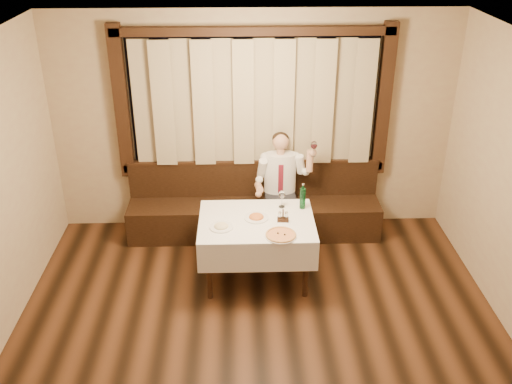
{
  "coord_description": "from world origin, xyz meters",
  "views": [
    {
      "loc": [
        -0.17,
        -3.73,
        3.87
      ],
      "look_at": [
        0.0,
        1.9,
        1.0
      ],
      "focal_mm": 40.0,
      "sensor_mm": 36.0,
      "label": 1
    }
  ],
  "objects_px": {
    "dining_table": "(257,228)",
    "cruet_caddy": "(283,217)",
    "green_bottle": "(303,198)",
    "seated_man": "(281,179)",
    "banquette": "(254,211)",
    "pasta_cream": "(221,225)",
    "pasta_red": "(256,215)",
    "pizza": "(281,235)"
  },
  "relations": [
    {
      "from": "dining_table",
      "to": "cruet_caddy",
      "type": "xyz_separation_m",
      "value": [
        0.29,
        -0.03,
        0.15
      ]
    },
    {
      "from": "seated_man",
      "to": "pasta_red",
      "type": "bearing_deg",
      "value": -110.38
    },
    {
      "from": "banquette",
      "to": "pasta_cream",
      "type": "bearing_deg",
      "value": -108.07
    },
    {
      "from": "cruet_caddy",
      "to": "seated_man",
      "type": "height_order",
      "value": "seated_man"
    },
    {
      "from": "pasta_red",
      "to": "green_bottle",
      "type": "distance_m",
      "value": 0.58
    },
    {
      "from": "banquette",
      "to": "seated_man",
      "type": "relative_size",
      "value": 2.32
    },
    {
      "from": "banquette",
      "to": "green_bottle",
      "type": "distance_m",
      "value": 1.09
    },
    {
      "from": "banquette",
      "to": "cruet_caddy",
      "type": "xyz_separation_m",
      "value": [
        0.29,
        -1.06,
        0.49
      ]
    },
    {
      "from": "pasta_cream",
      "to": "seated_man",
      "type": "relative_size",
      "value": 0.18
    },
    {
      "from": "pasta_cream",
      "to": "banquette",
      "type": "bearing_deg",
      "value": 71.93
    },
    {
      "from": "banquette",
      "to": "pizza",
      "type": "distance_m",
      "value": 1.47
    },
    {
      "from": "banquette",
      "to": "pizza",
      "type": "height_order",
      "value": "banquette"
    },
    {
      "from": "pizza",
      "to": "cruet_caddy",
      "type": "xyz_separation_m",
      "value": [
        0.04,
        0.31,
        0.03
      ]
    },
    {
      "from": "pasta_cream",
      "to": "green_bottle",
      "type": "bearing_deg",
      "value": 24.33
    },
    {
      "from": "seated_man",
      "to": "pizza",
      "type": "bearing_deg",
      "value": -94.01
    },
    {
      "from": "pizza",
      "to": "pasta_cream",
      "type": "relative_size",
      "value": 1.34
    },
    {
      "from": "banquette",
      "to": "cruet_caddy",
      "type": "relative_size",
      "value": 23.96
    },
    {
      "from": "pasta_cream",
      "to": "pasta_red",
      "type": "bearing_deg",
      "value": 26.33
    },
    {
      "from": "pizza",
      "to": "pasta_red",
      "type": "xyz_separation_m",
      "value": [
        -0.24,
        0.38,
        0.02
      ]
    },
    {
      "from": "seated_man",
      "to": "green_bottle",
      "type": "bearing_deg",
      "value": -73.71
    },
    {
      "from": "banquette",
      "to": "pasta_red",
      "type": "relative_size",
      "value": 12.01
    },
    {
      "from": "banquette",
      "to": "seated_man",
      "type": "bearing_deg",
      "value": -14.92
    },
    {
      "from": "dining_table",
      "to": "pizza",
      "type": "height_order",
      "value": "pizza"
    },
    {
      "from": "dining_table",
      "to": "seated_man",
      "type": "bearing_deg",
      "value": 70.41
    },
    {
      "from": "banquette",
      "to": "cruet_caddy",
      "type": "distance_m",
      "value": 1.2
    },
    {
      "from": "banquette",
      "to": "pasta_cream",
      "type": "xyz_separation_m",
      "value": [
        -0.38,
        -1.18,
        0.48
      ]
    },
    {
      "from": "dining_table",
      "to": "cruet_caddy",
      "type": "distance_m",
      "value": 0.33
    },
    {
      "from": "pasta_red",
      "to": "pasta_cream",
      "type": "distance_m",
      "value": 0.43
    },
    {
      "from": "dining_table",
      "to": "pasta_cream",
      "type": "distance_m",
      "value": 0.44
    },
    {
      "from": "pasta_cream",
      "to": "green_bottle",
      "type": "xyz_separation_m",
      "value": [
        0.91,
        0.41,
        0.1
      ]
    },
    {
      "from": "green_bottle",
      "to": "dining_table",
      "type": "bearing_deg",
      "value": -153.9
    },
    {
      "from": "pasta_cream",
      "to": "cruet_caddy",
      "type": "height_order",
      "value": "cruet_caddy"
    },
    {
      "from": "dining_table",
      "to": "green_bottle",
      "type": "xyz_separation_m",
      "value": [
        0.53,
        0.26,
        0.24
      ]
    },
    {
      "from": "banquette",
      "to": "dining_table",
      "type": "height_order",
      "value": "banquette"
    },
    {
      "from": "dining_table",
      "to": "seated_man",
      "type": "xyz_separation_m",
      "value": [
        0.33,
        0.93,
        0.15
      ]
    },
    {
      "from": "pasta_red",
      "to": "seated_man",
      "type": "bearing_deg",
      "value": 69.62
    },
    {
      "from": "seated_man",
      "to": "pasta_cream",
      "type": "bearing_deg",
      "value": -123.36
    },
    {
      "from": "dining_table",
      "to": "green_bottle",
      "type": "relative_size",
      "value": 4.14
    },
    {
      "from": "green_bottle",
      "to": "cruet_caddy",
      "type": "height_order",
      "value": "green_bottle"
    },
    {
      "from": "pizza",
      "to": "pasta_red",
      "type": "distance_m",
      "value": 0.46
    },
    {
      "from": "pasta_cream",
      "to": "seated_man",
      "type": "xyz_separation_m",
      "value": [
        0.72,
        1.09,
        0.01
      ]
    },
    {
      "from": "dining_table",
      "to": "pizza",
      "type": "relative_size",
      "value": 3.75
    }
  ]
}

